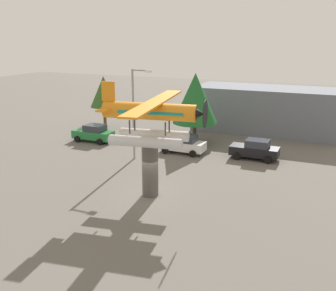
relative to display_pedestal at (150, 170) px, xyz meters
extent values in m
plane|color=#605B54|center=(0.00, 0.00, -1.84)|extent=(140.00, 140.00, 0.00)
cylinder|color=#4C4742|center=(0.00, 0.00, 0.00)|extent=(1.10, 1.10, 3.68)
cylinder|color=silver|center=(0.16, -0.99, 2.19)|extent=(4.85, 1.46, 0.70)
cylinder|color=#333338|center=(1.26, -0.30, 2.99)|extent=(0.11, 0.11, 0.90)
cylinder|color=#333338|center=(-1.10, -0.69, 2.99)|extent=(0.11, 0.11, 0.90)
cylinder|color=silver|center=(-0.16, 0.99, 2.19)|extent=(4.85, 1.46, 0.70)
cylinder|color=#333338|center=(1.10, 0.69, 2.99)|extent=(0.11, 0.11, 0.90)
cylinder|color=#333338|center=(-1.26, 0.30, 2.99)|extent=(0.11, 0.11, 0.90)
cylinder|color=orange|center=(0.00, 0.00, 3.99)|extent=(6.30, 2.08, 1.10)
cube|color=teal|center=(0.20, 0.03, 3.99)|extent=(4.47, 1.82, 0.20)
cone|color=#262628|center=(3.21, 0.52, 3.99)|extent=(0.83, 0.98, 0.88)
cylinder|color=black|center=(3.60, 0.58, 3.99)|extent=(0.33, 1.78, 1.80)
cube|color=orange|center=(0.39, 0.06, 4.60)|extent=(2.75, 10.44, 0.12)
cube|color=orange|center=(-2.76, -0.45, 4.09)|extent=(1.14, 2.88, 0.10)
cube|color=orange|center=(-2.76, -0.45, 5.19)|extent=(0.91, 0.26, 1.30)
cube|color=#237A38|center=(-11.61, 10.36, -1.12)|extent=(4.20, 1.70, 0.80)
cube|color=#2D333D|center=(-11.36, 10.36, -0.40)|extent=(2.00, 1.56, 0.64)
cylinder|color=black|center=(-12.96, 11.26, -1.52)|extent=(0.64, 0.22, 0.64)
cylinder|color=black|center=(-12.96, 9.46, -1.52)|extent=(0.64, 0.22, 0.64)
cylinder|color=black|center=(-10.26, 11.26, -1.52)|extent=(0.64, 0.22, 0.64)
cylinder|color=black|center=(-10.26, 9.46, -1.52)|extent=(0.64, 0.22, 0.64)
cube|color=white|center=(-1.72, 10.24, -1.12)|extent=(4.20, 1.70, 0.80)
cube|color=#2D333D|center=(-1.47, 10.24, -0.40)|extent=(2.00, 1.56, 0.64)
cylinder|color=black|center=(-3.07, 11.14, -1.52)|extent=(0.64, 0.22, 0.64)
cylinder|color=black|center=(-3.07, 9.34, -1.52)|extent=(0.64, 0.22, 0.64)
cylinder|color=black|center=(-0.37, 11.14, -1.52)|extent=(0.64, 0.22, 0.64)
cylinder|color=black|center=(-0.37, 9.34, -1.52)|extent=(0.64, 0.22, 0.64)
cube|color=black|center=(4.76, 11.06, -1.12)|extent=(4.20, 1.70, 0.80)
cube|color=#2D333D|center=(5.01, 11.06, -0.40)|extent=(2.00, 1.56, 0.64)
cylinder|color=black|center=(3.41, 11.96, -1.52)|extent=(0.64, 0.22, 0.64)
cylinder|color=black|center=(3.41, 10.16, -1.52)|extent=(0.64, 0.22, 0.64)
cylinder|color=black|center=(6.11, 11.96, -1.52)|extent=(0.64, 0.22, 0.64)
cylinder|color=black|center=(6.11, 10.16, -1.52)|extent=(0.64, 0.22, 0.64)
cylinder|color=gray|center=(-4.95, 6.87, 2.08)|extent=(0.18, 0.18, 7.85)
cylinder|color=gray|center=(-4.15, 6.87, 5.91)|extent=(1.60, 0.12, 0.12)
cube|color=silver|center=(-3.45, 6.87, 5.86)|extent=(0.50, 0.28, 0.20)
cube|color=slate|center=(3.69, 22.00, 0.63)|extent=(15.69, 6.48, 4.95)
cylinder|color=brown|center=(-13.73, 15.98, -0.57)|extent=(0.36, 0.36, 2.54)
cone|color=#335B23|center=(-13.73, 15.98, 2.45)|extent=(3.16, 3.16, 3.51)
cylinder|color=brown|center=(-1.87, 13.91, -0.78)|extent=(0.36, 0.36, 2.11)
cone|color=#1E6028|center=(-1.87, 13.91, 2.73)|extent=(4.43, 4.43, 4.92)
camera|label=1|loc=(11.26, -22.67, 8.80)|focal=42.48mm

